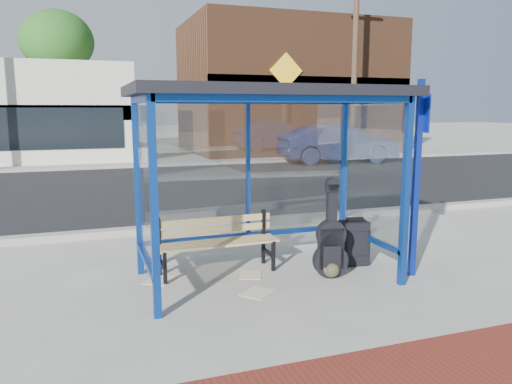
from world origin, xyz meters
name	(u,v)px	position (x,y,z in m)	size (l,w,h in m)	color
ground	(267,279)	(0.00, 0.00, 0.00)	(120.00, 120.00, 0.00)	#B2ADA0
brick_paver_strip	(381,381)	(0.00, -2.60, 0.01)	(60.00, 1.00, 0.01)	maroon
curb_near	(211,225)	(0.00, 2.90, 0.06)	(60.00, 0.25, 0.12)	gray
street_asphalt	(166,187)	(0.00, 8.00, 0.00)	(60.00, 10.00, 0.00)	black
curb_far	(143,166)	(0.00, 13.10, 0.06)	(60.00, 0.25, 0.12)	gray
far_sidewalk	(138,162)	(0.00, 15.00, 0.00)	(60.00, 4.00, 0.01)	#B2ADA0
bus_shelter	(265,116)	(0.00, 0.07, 2.07)	(3.30, 1.80, 2.42)	navy
storefront_brown	(286,88)	(8.00, 18.49, 3.20)	(10.00, 7.08, 6.40)	#59331E
tree_mid	(57,42)	(-3.00, 22.00, 5.45)	(3.60, 3.60, 7.03)	#4C3826
tree_right	(333,53)	(12.50, 22.00, 5.45)	(3.60, 3.60, 7.03)	#4C3826
utility_pole_east	(355,62)	(9.00, 13.40, 4.11)	(1.60, 0.24, 8.00)	#4C3826
bench	(216,240)	(-0.54, 0.48, 0.44)	(1.65, 0.45, 0.77)	black
guitar_bag	(331,244)	(0.79, -0.22, 0.45)	(0.46, 0.21, 1.22)	black
suitcase	(354,243)	(1.35, 0.15, 0.31)	(0.42, 0.31, 0.68)	black
backpack	(331,265)	(0.80, -0.23, 0.16)	(0.31, 0.28, 0.34)	#322F1C
sign_post	(417,168)	(1.85, -0.49, 1.41)	(0.13, 0.31, 2.52)	navy
newspaper_a	(160,280)	(-1.30, 0.40, 0.00)	(0.40, 0.32, 0.01)	white
newspaper_b	(258,293)	(-0.28, -0.43, 0.00)	(0.38, 0.30, 0.01)	white
newspaper_c	(251,275)	(-0.15, 0.19, 0.00)	(0.35, 0.28, 0.01)	white
parked_car	(338,144)	(7.60, 12.12, 0.77)	(1.63, 4.69, 1.54)	#1B244C
fire_hydrant	(380,147)	(10.73, 13.89, 0.42)	(0.35, 0.23, 0.78)	#A01E0B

